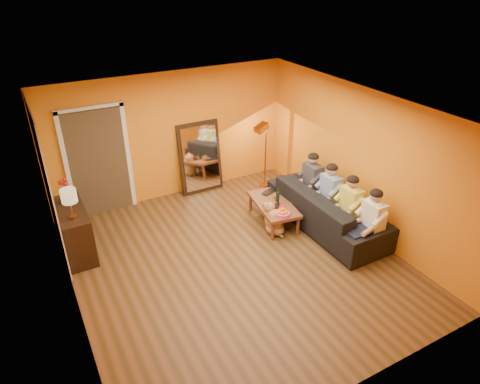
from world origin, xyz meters
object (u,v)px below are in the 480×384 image
dog (274,218)px  wine_bottle (278,196)px  person_mid_left (350,207)px  person_mid_right (330,194)px  person_far_left (372,222)px  table_lamp (70,204)px  vase (67,198)px  coffee_table (273,213)px  mirror_frame (200,158)px  tumbler (276,197)px  sofa (327,209)px  floor_lamp (265,156)px  sideboard (75,231)px  person_far_right (312,182)px  laptop (272,192)px

dog → wine_bottle: 0.43m
person_mid_left → wine_bottle: 1.32m
person_mid_left → wine_bottle: bearing=131.5°
person_mid_right → person_mid_left: bearing=-90.0°
person_far_left → person_mid_right: bearing=90.0°
table_lamp → person_mid_right: bearing=-12.7°
table_lamp → vase: bearing=90.0°
coffee_table → person_mid_right: size_ratio=1.00×
mirror_frame → vase: (-2.79, -0.83, 0.19)m
person_far_left → tumbler: person_far_left is taller
sofa → wine_bottle: 0.94m
floor_lamp → dog: 1.90m
vase → sideboard: bearing=-90.0°
sideboard → vase: vase is taller
coffee_table → tumbler: (0.12, 0.12, 0.26)m
sideboard → coffee_table: sideboard is taller
sofa → person_far_left: bearing=-172.6°
mirror_frame → sofa: 2.88m
sofa → person_mid_right: person_mid_right is taller
person_far_right → mirror_frame: bearing=131.1°
floor_lamp → person_mid_right: floor_lamp is taller
person_far_right → laptop: 0.82m
sofa → coffee_table: bearing=53.4°
coffee_table → laptop: laptop is taller
floor_lamp → person_far_right: size_ratio=1.18×
dog → person_far_left: (1.10, -1.29, 0.31)m
sofa → wine_bottle: bearing=54.1°
tumbler → table_lamp: bearing=174.0°
person_mid_left → coffee_table: bearing=131.6°
person_mid_left → person_mid_right: (0.00, 0.55, 0.00)m
mirror_frame → wine_bottle: bearing=-69.8°
dog → tumbler: bearing=64.8°
table_lamp → person_mid_left: table_lamp is taller
coffee_table → laptop: size_ratio=3.37×
wine_bottle → tumbler: bearing=67.6°
person_far_right → wine_bottle: 0.88m
dog → wine_bottle: size_ratio=1.95×
floor_lamp → person_far_left: size_ratio=1.18×
table_lamp → person_mid_right: table_lamp is taller
person_mid_left → tumbler: person_mid_left is taller
vase → laptop: bearing=-10.8°
person_mid_right → person_far_right: bearing=90.0°
sofa → laptop: size_ratio=7.10×
sideboard → person_mid_left: 4.74m
person_far_right → table_lamp: bearing=174.3°
tumbler → floor_lamp: bearing=66.9°
floor_lamp → dog: size_ratio=2.38×
mirror_frame → person_far_right: bearing=-48.9°
coffee_table → person_far_left: bearing=-51.0°
person_mid_right → vase: size_ratio=6.21×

